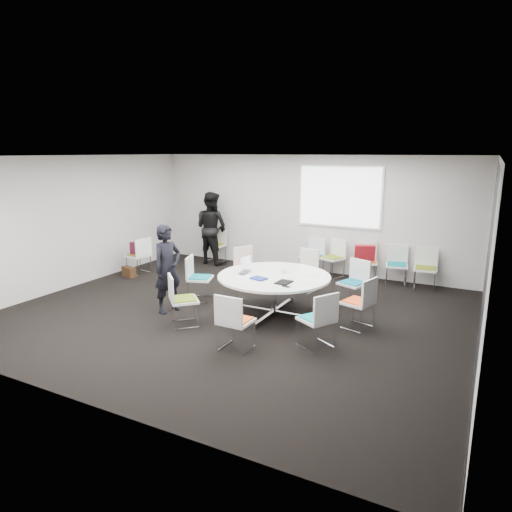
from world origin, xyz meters
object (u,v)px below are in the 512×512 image
at_px(chair_ring_g, 236,332).
at_px(cup, 284,271).
at_px(chair_ring_d, 248,275).
at_px(chair_back_c, 366,269).
at_px(chair_back_b, 332,265).
at_px(chair_ring_a, 358,312).
at_px(chair_back_d, 396,273).
at_px(chair_person_back, 215,252).
at_px(laptop, 247,272).
at_px(chair_ring_b, 353,292).
at_px(chair_back_e, 425,277).
at_px(person_main, 168,269).
at_px(maroon_bag, 138,248).
at_px(chair_ring_h, 317,330).
at_px(conference_table, 274,287).
at_px(chair_ring_f, 184,310).
at_px(brown_bag, 129,272).
at_px(chair_spare_left, 139,262).
at_px(chair_back_a, 312,263).
at_px(person_back, 211,228).
at_px(chair_ring_e, 200,287).
at_px(chair_ring_c, 304,279).

bearing_deg(chair_ring_g, cup, 92.59).
bearing_deg(chair_ring_d, cup, 83.70).
xyz_separation_m(chair_back_c, cup, (-0.84, -2.72, 0.50)).
bearing_deg(chair_back_c, chair_back_b, -17.50).
xyz_separation_m(chair_ring_a, chair_back_d, (0.08, 2.89, 0.00)).
relative_size(chair_person_back, laptop, 2.68).
distance_m(chair_ring_b, chair_back_e, 2.08).
height_order(person_main, maroon_bag, person_main).
bearing_deg(chair_ring_g, laptop, 113.58).
height_order(chair_ring_a, chair_ring_h, same).
distance_m(conference_table, chair_back_b, 2.94).
bearing_deg(chair_ring_f, maroon_bag, -172.61).
distance_m(maroon_bag, brown_bag, 0.61).
distance_m(chair_ring_a, chair_spare_left, 5.68).
height_order(chair_person_back, cup, chair_person_back).
relative_size(chair_ring_g, chair_back_e, 1.00).
relative_size(cup, maroon_bag, 0.22).
distance_m(chair_back_a, laptop, 3.02).
distance_m(chair_back_a, person_main, 3.93).
xyz_separation_m(chair_back_d, person_back, (-4.69, -0.17, 0.66)).
bearing_deg(chair_back_b, conference_table, 111.04).
distance_m(chair_back_c, brown_bag, 5.49).
distance_m(chair_ring_e, chair_back_e, 4.77).
distance_m(chair_ring_c, chair_ring_d, 1.21).
bearing_deg(person_back, brown_bag, 72.17).
height_order(chair_back_b, chair_back_c, same).
xyz_separation_m(chair_ring_d, chair_back_e, (3.39, 1.66, 0.00)).
relative_size(chair_ring_d, person_back, 0.47).
xyz_separation_m(chair_ring_b, chair_spare_left, (-5.21, -0.04, 0.00)).
bearing_deg(chair_ring_d, laptop, 59.90).
xyz_separation_m(chair_back_a, chair_back_b, (0.49, 0.05, 0.00)).
distance_m(conference_table, chair_back_c, 3.08).
bearing_deg(chair_ring_f, chair_ring_e, 157.15).
bearing_deg(chair_ring_h, chair_back_e, 15.65).
bearing_deg(chair_back_a, person_main, 80.71).
bearing_deg(chair_spare_left, laptop, -98.14).
height_order(chair_ring_b, person_back, person_back).
bearing_deg(chair_back_b, chair_ring_e, 81.88).
height_order(chair_spare_left, person_main, person_main).
relative_size(chair_back_e, chair_spare_left, 1.00).
bearing_deg(person_main, chair_back_d, -30.13).
distance_m(chair_person_back, cup, 4.23).
relative_size(person_back, brown_bag, 5.20).
height_order(chair_ring_c, chair_ring_h, same).
height_order(chair_person_back, laptop, chair_person_back).
xyz_separation_m(chair_ring_e, chair_back_a, (1.29, 2.82, 0.00)).
relative_size(chair_ring_e, chair_back_b, 1.00).
distance_m(chair_back_e, laptop, 4.04).
bearing_deg(chair_back_d, chair_ring_d, 20.02).
bearing_deg(person_back, chair_ring_b, 166.48).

